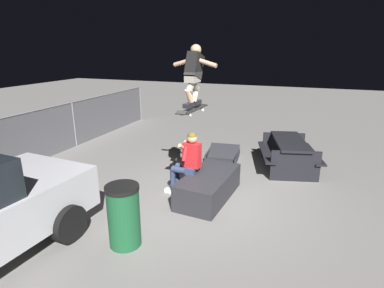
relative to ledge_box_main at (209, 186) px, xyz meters
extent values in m
plane|color=slate|center=(-0.14, 0.02, -0.25)|extent=(40.00, 40.00, 0.00)
cube|color=#28282D|center=(0.00, 0.00, 0.00)|extent=(1.74, 0.93, 0.51)
cube|color=#2D3856|center=(-0.02, 0.35, 0.31)|extent=(0.32, 0.20, 0.12)
cube|color=red|center=(-0.02, 0.35, 0.62)|extent=(0.23, 0.35, 0.50)
sphere|color=tan|center=(-0.02, 0.35, 0.97)|extent=(0.20, 0.20, 0.20)
sphere|color=#544D19|center=(-0.02, 0.35, 0.99)|extent=(0.19, 0.19, 0.19)
cylinder|color=red|center=(-0.21, 0.43, 0.70)|extent=(0.20, 0.09, 0.29)
cylinder|color=tan|center=(-0.12, 0.52, 0.80)|extent=(0.24, 0.09, 0.19)
cylinder|color=red|center=(0.19, 0.40, 0.70)|extent=(0.20, 0.09, 0.29)
cylinder|color=tan|center=(0.12, 0.50, 0.80)|extent=(0.24, 0.09, 0.19)
cylinder|color=#2D3856|center=(-0.09, 0.56, 0.29)|extent=(0.17, 0.41, 0.14)
cylinder|color=#2D3856|center=(-0.08, 0.76, 0.02)|extent=(0.11, 0.11, 0.47)
cube|color=white|center=(-0.07, 0.81, -0.21)|extent=(0.12, 0.27, 0.08)
cylinder|color=#2D3856|center=(0.09, 0.55, 0.29)|extent=(0.17, 0.41, 0.14)
cylinder|color=#2D3856|center=(0.10, 0.75, 0.02)|extent=(0.11, 0.11, 0.47)
cube|color=white|center=(0.11, 0.80, -0.21)|extent=(0.12, 0.27, 0.08)
cube|color=black|center=(-0.01, 0.35, 1.54)|extent=(0.82, 0.28, 0.04)
cube|color=black|center=(0.44, 0.30, 1.56)|extent=(0.14, 0.21, 0.05)
cube|color=black|center=(-0.46, 0.39, 1.56)|extent=(0.14, 0.21, 0.06)
cube|color=#99999E|center=(0.27, 0.32, 1.52)|extent=(0.08, 0.17, 0.03)
cylinder|color=white|center=(0.28, 0.41, 1.49)|extent=(0.06, 0.04, 0.05)
cylinder|color=white|center=(0.26, 0.23, 1.49)|extent=(0.06, 0.04, 0.05)
cube|color=#99999E|center=(-0.29, 0.38, 1.52)|extent=(0.08, 0.17, 0.03)
cylinder|color=white|center=(-0.28, 0.46, 1.49)|extent=(0.06, 0.04, 0.05)
cylinder|color=white|center=(-0.29, 0.29, 1.49)|extent=(0.06, 0.04, 0.05)
cube|color=black|center=(0.17, 0.33, 1.65)|extent=(0.27, 0.12, 0.08)
cube|color=black|center=(-0.19, 0.37, 1.65)|extent=(0.27, 0.12, 0.08)
cylinder|color=tan|center=(0.12, 0.34, 1.81)|extent=(0.25, 0.12, 0.31)
cylinder|color=#67625A|center=(0.05, 0.34, 2.01)|extent=(0.34, 0.16, 0.33)
cylinder|color=tan|center=(-0.13, 0.36, 1.81)|extent=(0.25, 0.12, 0.31)
cylinder|color=#67625A|center=(-0.06, 0.35, 2.01)|extent=(0.34, 0.16, 0.33)
cube|color=#67625A|center=(-0.01, 0.35, 2.11)|extent=(0.32, 0.23, 0.12)
cube|color=black|center=(0.07, 0.34, 2.35)|extent=(0.47, 0.26, 0.52)
sphere|color=tan|center=(0.13, 0.33, 2.63)|extent=(0.20, 0.20, 0.20)
cylinder|color=tan|center=(0.11, 0.56, 2.41)|extent=(0.12, 0.45, 0.19)
cylinder|color=tan|center=(0.07, 0.12, 2.41)|extent=(0.12, 0.45, 0.19)
cube|color=#28282D|center=(2.36, 0.36, -0.22)|extent=(1.11, 0.93, 0.06)
cube|color=#28282D|center=(2.36, 0.36, -0.16)|extent=(1.07, 0.92, 0.37)
cube|color=#28282D|center=(2.36, 0.77, -0.17)|extent=(0.92, 0.14, 0.18)
cube|color=#28282D|center=(2.36, -0.05, -0.17)|extent=(0.92, 0.14, 0.18)
cube|color=black|center=(2.22, -1.38, 0.47)|extent=(1.82, 1.12, 0.06)
cube|color=black|center=(2.08, -0.84, 0.17)|extent=(1.70, 0.67, 0.04)
cube|color=black|center=(2.36, -1.91, 0.17)|extent=(1.70, 0.67, 0.04)
cube|color=black|center=(2.96, -1.18, 0.11)|extent=(0.34, 1.08, 0.72)
cube|color=black|center=(1.48, -1.58, 0.11)|extent=(0.34, 1.08, 0.72)
cylinder|color=#19512D|center=(-1.96, 0.72, 0.21)|extent=(0.49, 0.49, 0.93)
cylinder|color=black|center=(-1.96, 0.72, 0.70)|extent=(0.51, 0.51, 0.06)
cylinder|color=slate|center=(1.86, 4.92, 0.42)|extent=(0.05, 0.05, 1.36)
cylinder|color=slate|center=(5.86, 4.92, 0.42)|extent=(0.05, 0.05, 1.36)
cylinder|color=slate|center=(-0.14, 4.92, 1.10)|extent=(12.00, 0.04, 0.04)
cube|color=#59595E|center=(-0.14, 4.92, 0.42)|extent=(12.00, 0.01, 1.36)
cylinder|color=black|center=(-2.18, 1.60, 0.05)|extent=(0.61, 0.26, 0.60)
camera|label=1|loc=(-5.48, -1.73, 2.68)|focal=29.08mm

